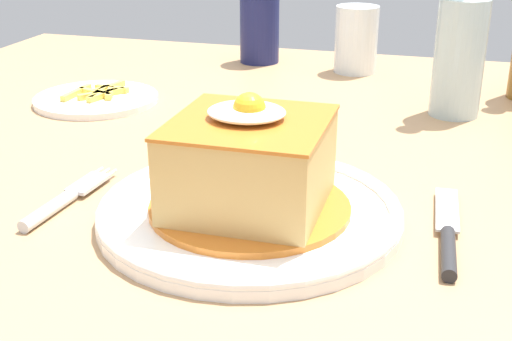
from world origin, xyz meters
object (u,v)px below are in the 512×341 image
Objects in this scene: fork at (62,201)px; drinking_glass at (356,44)px; soda_can at (260,26)px; main_plate at (250,211)px; beer_bottle_clear at (461,39)px; side_plate_fries at (97,98)px; knife at (448,239)px.

drinking_glass is at bearing 72.36° from fork.
soda_can is (0.02, 0.61, 0.06)m from fork.
fork is (-0.18, -0.02, -0.00)m from main_plate.
beer_bottle_clear is (0.33, -0.21, 0.04)m from soda_can.
soda_can is at bearing 105.03° from main_plate.
beer_bottle_clear is (0.17, 0.37, 0.09)m from main_plate.
soda_can is at bearing 172.12° from drinking_glass.
fork is 0.83× the size of side_plate_fries.
knife is at bearing 3.54° from fork.
main_plate is at bearing 179.82° from knife.
side_plate_fries is (-0.48, -0.08, -0.09)m from beer_bottle_clear.
knife is 0.59m from drinking_glass.
soda_can is 0.17m from drinking_glass.
drinking_glass reaches higher than fork.
beer_bottle_clear is 2.53× the size of drinking_glass.
side_plate_fries is at bearing -170.58° from beer_bottle_clear.
drinking_glass is at bearing 129.69° from beer_bottle_clear.
fork is at bearing -172.85° from main_plate.
fork is 1.35× the size of drinking_glass.
main_plate is at bearing 7.15° from fork.
main_plate reaches higher than knife.
drinking_glass is (0.01, 0.56, 0.04)m from main_plate.
beer_bottle_clear reaches higher than soda_can.
main_plate is 2.19× the size of soda_can.
main_plate is 0.17m from knife.
knife is 1.58× the size of drinking_glass.
drinking_glass is 0.62× the size of side_plate_fries.
soda_can is at bearing 146.66° from beer_bottle_clear.
soda_can reaches higher than side_plate_fries.
beer_bottle_clear is 0.49m from side_plate_fries.
main_plate is at bearing -74.97° from soda_can.
beer_bottle_clear reaches higher than fork.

